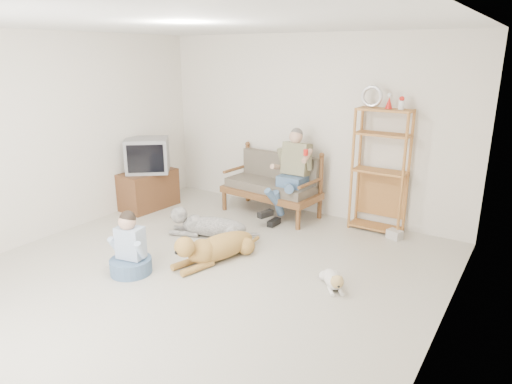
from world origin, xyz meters
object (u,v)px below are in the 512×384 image
Objects in this scene: etagere at (380,170)px; tv_stand at (148,190)px; loveseat at (273,183)px; golden_retriever at (214,248)px.

etagere reaches higher than tv_stand.
tv_stand is at bearing -163.31° from etagere.
golden_retriever is (0.29, -1.89, -0.31)m from loveseat.
etagere is at bearing 72.54° from golden_retriever.
loveseat is 1.66m from etagere.
etagere reaches higher than golden_retriever.
loveseat is 1.93m from golden_retriever.
loveseat is at bearing 113.89° from golden_retriever.
etagere is 3.63m from tv_stand.
etagere reaches higher than loveseat.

